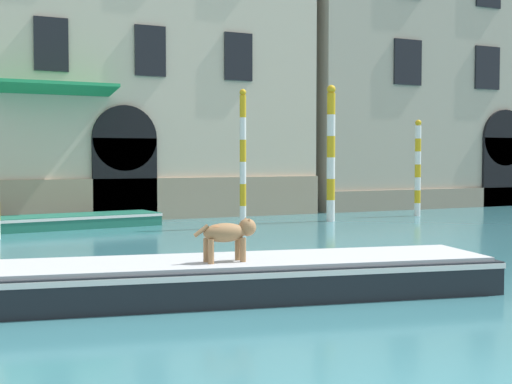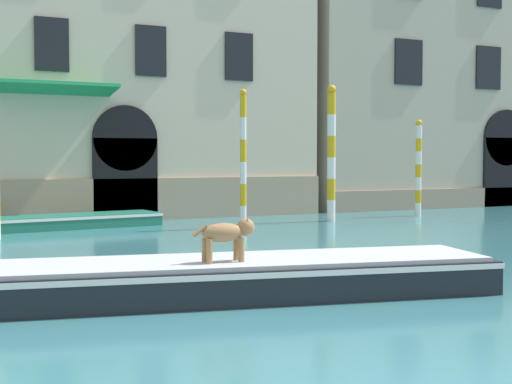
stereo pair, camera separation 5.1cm
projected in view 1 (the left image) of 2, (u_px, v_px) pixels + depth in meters
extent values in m
cube|color=tan|center=(104.00, 200.00, 22.78)|extent=(15.79, 0.16, 1.39)
cube|color=black|center=(125.00, 180.00, 23.04)|extent=(2.12, 0.14, 2.69)
cylinder|color=black|center=(125.00, 138.00, 22.98)|extent=(2.12, 0.14, 2.12)
cube|color=black|center=(51.00, 44.00, 21.87)|extent=(1.04, 0.10, 1.64)
cube|color=black|center=(150.00, 51.00, 23.24)|extent=(1.04, 0.10, 1.64)
cube|color=black|center=(238.00, 57.00, 24.61)|extent=(1.04, 0.10, 1.64)
cube|color=#1E8C51|center=(53.00, 88.00, 21.32)|extent=(3.71, 1.40, 0.29)
cube|color=#B2A893|center=(439.00, 25.00, 32.15)|extent=(15.33, 6.00, 16.11)
cube|color=gray|center=(485.00, 197.00, 29.78)|extent=(15.33, 0.16, 0.80)
cube|color=black|center=(504.00, 172.00, 30.16)|extent=(2.36, 0.14, 2.89)
cylinder|color=black|center=(505.00, 138.00, 30.09)|extent=(2.36, 0.14, 2.36)
cube|color=black|center=(408.00, 62.00, 27.75)|extent=(1.29, 0.10, 1.77)
cube|color=black|center=(487.00, 68.00, 29.52)|extent=(1.29, 0.10, 1.77)
cube|color=black|center=(219.00, 280.00, 10.55)|extent=(8.60, 3.41, 0.51)
cube|color=white|center=(219.00, 268.00, 10.54)|extent=(8.64, 3.45, 0.08)
cube|color=#B2B7BC|center=(219.00, 261.00, 10.54)|extent=(8.33, 3.23, 0.06)
cylinder|color=#997047|center=(238.00, 248.00, 10.47)|extent=(0.09, 0.09, 0.35)
cylinder|color=#997047|center=(243.00, 250.00, 10.29)|extent=(0.09, 0.09, 0.35)
cylinder|color=#997047|center=(206.00, 250.00, 10.27)|extent=(0.09, 0.09, 0.35)
cylinder|color=#997047|center=(211.00, 252.00, 10.09)|extent=(0.09, 0.09, 0.35)
ellipsoid|color=#997047|center=(225.00, 233.00, 10.27)|extent=(0.66, 0.30, 0.28)
ellipsoid|color=#AD7042|center=(218.00, 228.00, 10.23)|extent=(0.29, 0.20, 0.10)
sphere|color=#997047|center=(247.00, 227.00, 10.41)|extent=(0.26, 0.26, 0.26)
cone|color=#AD7042|center=(245.00, 220.00, 10.47)|extent=(0.08, 0.08, 0.10)
cone|color=#AD7042|center=(249.00, 221.00, 10.34)|extent=(0.08, 0.08, 0.10)
cylinder|color=#997047|center=(201.00, 231.00, 10.12)|extent=(0.23, 0.07, 0.19)
cube|color=#1E6651|center=(57.00, 222.00, 20.70)|extent=(6.13, 2.19, 0.39)
cube|color=white|center=(57.00, 217.00, 20.70)|extent=(6.16, 2.22, 0.08)
cube|color=#8C7251|center=(57.00, 223.00, 20.71)|extent=(3.41, 1.50, 0.35)
cylinder|color=white|center=(417.00, 209.00, 25.17)|extent=(0.21, 0.21, 0.46)
cylinder|color=gold|center=(417.00, 197.00, 25.15)|extent=(0.21, 0.21, 0.46)
cylinder|color=white|center=(418.00, 184.00, 25.13)|extent=(0.21, 0.21, 0.46)
cylinder|color=gold|center=(418.00, 171.00, 25.10)|extent=(0.21, 0.21, 0.46)
cylinder|color=white|center=(418.00, 158.00, 25.08)|extent=(0.21, 0.21, 0.46)
cylinder|color=gold|center=(418.00, 145.00, 25.06)|extent=(0.21, 0.21, 0.46)
cylinder|color=white|center=(418.00, 132.00, 25.04)|extent=(0.21, 0.21, 0.46)
sphere|color=gold|center=(418.00, 123.00, 25.02)|extent=(0.22, 0.22, 0.22)
cylinder|color=white|center=(331.00, 211.00, 23.07)|extent=(0.27, 0.27, 0.69)
cylinder|color=gold|center=(331.00, 189.00, 23.04)|extent=(0.27, 0.27, 0.69)
cylinder|color=white|center=(331.00, 168.00, 23.00)|extent=(0.27, 0.27, 0.69)
cylinder|color=gold|center=(331.00, 147.00, 22.97)|extent=(0.27, 0.27, 0.69)
cylinder|color=white|center=(331.00, 125.00, 22.93)|extent=(0.27, 0.27, 0.69)
cylinder|color=gold|center=(331.00, 104.00, 22.90)|extent=(0.27, 0.27, 0.69)
sphere|color=gold|center=(331.00, 89.00, 22.88)|extent=(0.28, 0.28, 0.28)
cylinder|color=white|center=(243.00, 217.00, 20.91)|extent=(0.19, 0.19, 0.65)
cylinder|color=gold|center=(243.00, 195.00, 20.88)|extent=(0.19, 0.19, 0.65)
cylinder|color=white|center=(243.00, 173.00, 20.85)|extent=(0.19, 0.19, 0.65)
cylinder|color=gold|center=(243.00, 151.00, 20.82)|extent=(0.19, 0.19, 0.65)
cylinder|color=white|center=(243.00, 129.00, 20.78)|extent=(0.19, 0.19, 0.65)
cylinder|color=gold|center=(243.00, 106.00, 20.75)|extent=(0.19, 0.19, 0.65)
sphere|color=gold|center=(243.00, 92.00, 20.73)|extent=(0.20, 0.20, 0.20)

